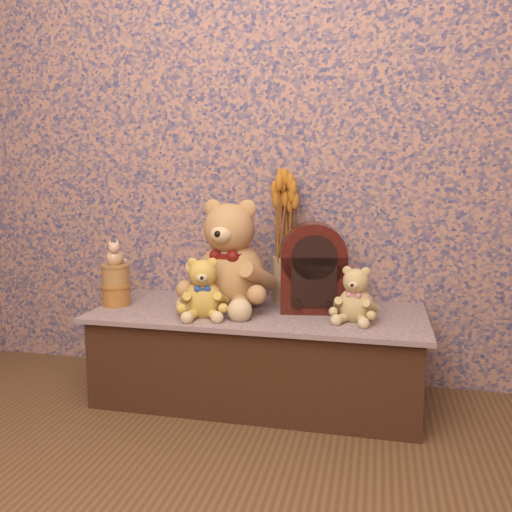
{
  "coord_description": "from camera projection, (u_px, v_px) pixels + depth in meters",
  "views": [
    {
      "loc": [
        0.48,
        -0.92,
        0.95
      ],
      "look_at": [
        0.0,
        1.16,
        0.63
      ],
      "focal_mm": 37.28,
      "sensor_mm": 36.0,
      "label": 1
    }
  ],
  "objects": [
    {
      "name": "teddy_large",
      "position": [
        231.0,
        250.0,
        2.28
      ],
      "size": [
        0.44,
        0.51,
        0.5
      ],
      "primitive_type": null,
      "rotation": [
        0.0,
        0.0,
        -0.09
      ],
      "color": "#AB7042",
      "rests_on": "display_shelf"
    },
    {
      "name": "teddy_medium",
      "position": [
        203.0,
        285.0,
        2.14
      ],
      "size": [
        0.26,
        0.29,
        0.26
      ],
      "primitive_type": null,
      "rotation": [
        0.0,
        0.0,
        0.28
      ],
      "color": "gold",
      "rests_on": "display_shelf"
    },
    {
      "name": "cathedral_radio",
      "position": [
        313.0,
        266.0,
        2.23
      ],
      "size": [
        0.3,
        0.23,
        0.37
      ],
      "primitive_type": null,
      "rotation": [
        0.0,
        0.0,
        0.15
      ],
      "color": "#39100A",
      "rests_on": "display_shelf"
    },
    {
      "name": "biscuit_tin_upper",
      "position": [
        116.0,
        275.0,
        2.32
      ],
      "size": [
        0.15,
        0.15,
        0.09
      ],
      "primitive_type": "cylinder",
      "rotation": [
        0.0,
        0.0,
        0.31
      ],
      "color": "#D6B55D",
      "rests_on": "biscuit_tin_lower"
    },
    {
      "name": "ceramic_vase",
      "position": [
        286.0,
        279.0,
        2.4
      ],
      "size": [
        0.15,
        0.15,
        0.2
      ],
      "primitive_type": "cylinder",
      "rotation": [
        0.0,
        0.0,
        -0.26
      ],
      "color": "tan",
      "rests_on": "display_shelf"
    },
    {
      "name": "display_shelf",
      "position": [
        259.0,
        354.0,
        2.27
      ],
      "size": [
        1.38,
        0.6,
        0.39
      ],
      "primitive_type": "cube",
      "color": "#394E76",
      "rests_on": "ground"
    },
    {
      "name": "teddy_small",
      "position": [
        356.0,
        292.0,
        2.07
      ],
      "size": [
        0.22,
        0.25,
        0.23
      ],
      "primitive_type": null,
      "rotation": [
        0.0,
        0.0,
        -0.18
      ],
      "color": "tan",
      "rests_on": "display_shelf"
    },
    {
      "name": "dried_stalks",
      "position": [
        287.0,
        214.0,
        2.35
      ],
      "size": [
        0.26,
        0.26,
        0.39
      ],
      "primitive_type": null,
      "rotation": [
        0.0,
        0.0,
        -0.34
      ],
      "color": "#BF6C1E",
      "rests_on": "ceramic_vase"
    },
    {
      "name": "cat_figurine",
      "position": [
        115.0,
        252.0,
        2.3
      ],
      "size": [
        0.11,
        0.12,
        0.11
      ],
      "primitive_type": null,
      "rotation": [
        0.0,
        0.0,
        0.41
      ],
      "color": "silver",
      "rests_on": "biscuit_tin_upper"
    },
    {
      "name": "biscuit_tin_lower",
      "position": [
        116.0,
        295.0,
        2.33
      ],
      "size": [
        0.16,
        0.16,
        0.09
      ],
      "primitive_type": "cylinder",
      "rotation": [
        0.0,
        0.0,
        0.36
      ],
      "color": "gold",
      "rests_on": "display_shelf"
    }
  ]
}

